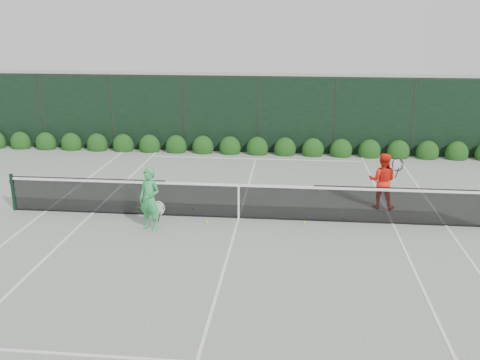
# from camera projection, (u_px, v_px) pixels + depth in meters

# --- Properties ---
(ground) EXTENTS (80.00, 80.00, 0.00)m
(ground) POSITION_uv_depth(u_px,v_px,m) (239.00, 218.00, 14.58)
(ground) COLOR gray
(ground) RESTS_ON ground
(tennis_net) EXTENTS (12.90, 0.10, 1.07)m
(tennis_net) POSITION_uv_depth(u_px,v_px,m) (238.00, 200.00, 14.43)
(tennis_net) COLOR black
(tennis_net) RESTS_ON ground
(player_woman) EXTENTS (0.70, 0.59, 1.64)m
(player_woman) POSITION_uv_depth(u_px,v_px,m) (150.00, 199.00, 13.59)
(player_woman) COLOR green
(player_woman) RESTS_ON ground
(player_man) EXTENTS (0.95, 0.78, 1.61)m
(player_man) POSITION_uv_depth(u_px,v_px,m) (382.00, 181.00, 15.16)
(player_man) COLOR #FF2815
(player_man) RESTS_ON ground
(court_lines) EXTENTS (11.03, 23.83, 0.01)m
(court_lines) POSITION_uv_depth(u_px,v_px,m) (239.00, 218.00, 14.58)
(court_lines) COLOR white
(court_lines) RESTS_ON ground
(windscreen_fence) EXTENTS (32.00, 21.07, 3.06)m
(windscreen_fence) POSITION_uv_depth(u_px,v_px,m) (226.00, 198.00, 11.56)
(windscreen_fence) COLOR black
(windscreen_fence) RESTS_ON ground
(hedge_row) EXTENTS (31.66, 0.65, 0.94)m
(hedge_row) POSITION_uv_depth(u_px,v_px,m) (257.00, 148.00, 21.31)
(hedge_row) COLOR #12330E
(hedge_row) RESTS_ON ground
(tennis_balls) EXTENTS (5.85, 1.15, 0.07)m
(tennis_balls) POSITION_uv_depth(u_px,v_px,m) (244.00, 215.00, 14.74)
(tennis_balls) COLOR #E5F736
(tennis_balls) RESTS_ON ground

